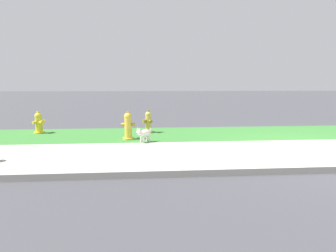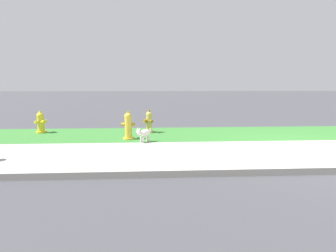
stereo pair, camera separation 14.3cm
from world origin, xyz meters
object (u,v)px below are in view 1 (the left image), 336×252
fire_hydrant_far_end (148,122)px  small_white_dog (144,133)px  fire_hydrant_by_grass_verge (128,126)px  fire_hydrant_at_driveway (39,123)px

fire_hydrant_far_end → small_white_dog: size_ratio=1.72×
fire_hydrant_by_grass_verge → small_white_dog: fire_hydrant_by_grass_verge is taller
fire_hydrant_at_driveway → small_white_dog: (3.28, -1.60, -0.09)m
fire_hydrant_at_driveway → fire_hydrant_by_grass_verge: fire_hydrant_by_grass_verge is taller
fire_hydrant_at_driveway → fire_hydrant_by_grass_verge: (2.84, -1.14, 0.05)m
fire_hydrant_far_end → fire_hydrant_by_grass_verge: bearing=119.5°
fire_hydrant_at_driveway → fire_hydrant_by_grass_verge: 3.07m
fire_hydrant_at_driveway → small_white_dog: bearing=101.2°
fire_hydrant_by_grass_verge → small_white_dog: size_ratio=1.90×
fire_hydrant_far_end → fire_hydrant_at_driveway: fire_hydrant_far_end is taller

